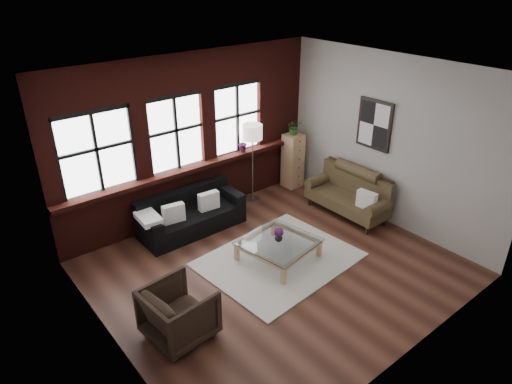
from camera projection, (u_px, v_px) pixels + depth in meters
floor at (274, 267)px, 7.63m from camera, size 5.50×5.50×0.00m
ceiling at (278, 75)px, 6.19m from camera, size 5.50×5.50×0.00m
wall_back at (189, 137)px, 8.64m from camera, size 5.50×0.00×5.50m
wall_front at (421, 255)px, 5.18m from camera, size 5.50×0.00×5.50m
wall_left at (100, 244)px, 5.36m from camera, size 0.00×5.00×5.00m
wall_right at (387, 141)px, 8.46m from camera, size 0.00×5.00×5.00m
brick_backwall at (191, 138)px, 8.60m from camera, size 5.50×0.12×3.20m
sill_ledge at (195, 167)px, 8.79m from camera, size 5.50×0.30×0.08m
window_left at (96, 153)px, 7.53m from camera, size 1.38×0.10×1.50m
window_mid at (176, 134)px, 8.37m from camera, size 1.38×0.10×1.50m
window_right at (237, 119)px, 9.16m from camera, size 1.38×0.10×1.50m
wall_poster at (375, 125)px, 8.54m from camera, size 0.05×0.74×0.94m
shag_rug at (279, 259)px, 7.81m from camera, size 2.64×2.15×0.03m
dark_sofa at (192, 213)px, 8.56m from camera, size 1.98×0.80×0.72m
pillow_a at (174, 213)px, 8.17m from camera, size 0.42×0.20×0.34m
pillow_b at (209, 201)px, 8.59m from camera, size 0.41×0.18×0.34m
vintage_settee at (347, 194)px, 9.02m from camera, size 0.78×1.75×0.93m
pillow_settee at (367, 200)px, 8.56m from camera, size 0.18×0.39×0.34m
armchair at (179, 313)px, 6.08m from camera, size 0.92×0.90×0.78m
coffee_table at (278, 250)px, 7.78m from camera, size 1.31×1.31×0.38m
vase at (279, 237)px, 7.66m from camera, size 0.18×0.18×0.14m
flowers at (279, 232)px, 7.61m from camera, size 0.16×0.16×0.16m
drawer_chest at (293, 161)px, 10.15m from camera, size 0.38×0.38×1.23m
potted_plant_top at (294, 127)px, 9.80m from camera, size 0.40×0.38×0.35m
floor_lamp at (253, 160)px, 9.39m from camera, size 0.40×0.40×1.84m
sill_plant at (243, 143)px, 9.32m from camera, size 0.25×0.23×0.38m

